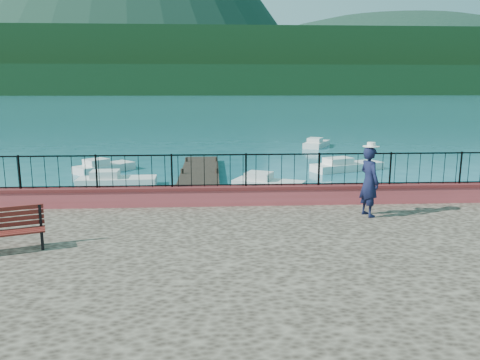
{
  "coord_description": "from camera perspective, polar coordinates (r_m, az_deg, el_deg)",
  "views": [
    {
      "loc": [
        -1.27,
        -10.0,
        4.68
      ],
      "look_at": [
        -0.58,
        2.0,
        2.3
      ],
      "focal_mm": 35.0,
      "sensor_mm": 36.0,
      "label": 1
    }
  ],
  "objects": [
    {
      "name": "park_bench",
      "position": [
        11.36,
        -26.81,
        -6.39
      ],
      "size": [
        1.74,
        1.08,
        0.92
      ],
      "rotation": [
        0.0,
        0.0,
        0.35
      ],
      "color": "black",
      "rests_on": "promenade"
    },
    {
      "name": "parapet",
      "position": [
        14.12,
        1.94,
        -1.86
      ],
      "size": [
        28.0,
        0.46,
        0.58
      ],
      "primitive_type": "cube",
      "color": "#B7424C",
      "rests_on": "promenade"
    },
    {
      "name": "companion_hill",
      "position": [
        611.46,
        18.22,
        10.22
      ],
      "size": [
        448.0,
        384.0,
        180.0
      ],
      "primitive_type": "ellipsoid",
      "color": "#142D23",
      "rests_on": "ground"
    },
    {
      "name": "foothills",
      "position": [
        370.41,
        -3.19,
        13.87
      ],
      "size": [
        900.0,
        120.0,
        44.0
      ],
      "primitive_type": "cube",
      "color": "black",
      "rests_on": "ground"
    },
    {
      "name": "ground",
      "position": [
        11.11,
        3.67,
        -13.73
      ],
      "size": [
        2000.0,
        2000.0,
        0.0
      ],
      "primitive_type": "plane",
      "color": "#19596B",
      "rests_on": "ground"
    },
    {
      "name": "far_forest",
      "position": [
        310.03,
        -3.13,
        11.99
      ],
      "size": [
        900.0,
        60.0,
        18.0
      ],
      "primitive_type": "cube",
      "color": "black",
      "rests_on": "ground"
    },
    {
      "name": "railing",
      "position": [
        13.97,
        1.96,
        1.2
      ],
      "size": [
        27.0,
        0.05,
        0.95
      ],
      "primitive_type": "cube",
      "color": "black",
      "rests_on": "parapet"
    },
    {
      "name": "boat_5",
      "position": [
        38.11,
        9.33,
        4.61
      ],
      "size": [
        2.77,
        3.66,
        0.8
      ],
      "primitive_type": "cube",
      "rotation": [
        0.0,
        0.0,
        1.08
      ],
      "color": "silver",
      "rests_on": "ground"
    },
    {
      "name": "person",
      "position": [
        13.22,
        15.48,
        -0.2
      ],
      "size": [
        0.64,
        0.8,
        1.92
      ],
      "primitive_type": "imported",
      "rotation": [
        0.0,
        0.0,
        1.86
      ],
      "color": "black",
      "rests_on": "promenade"
    },
    {
      "name": "boat_1",
      "position": [
        21.85,
        3.51,
        -0.11
      ],
      "size": [
        3.49,
        2.58,
        0.8
      ],
      "primitive_type": "cube",
      "rotation": [
        0.0,
        0.0,
        -0.45
      ],
      "color": "silver",
      "rests_on": "ground"
    },
    {
      "name": "hat",
      "position": [
        13.06,
        15.71,
        4.19
      ],
      "size": [
        0.44,
        0.44,
        0.12
      ],
      "primitive_type": "cylinder",
      "color": "white",
      "rests_on": "person"
    },
    {
      "name": "dock",
      "position": [
        22.47,
        -5.1,
        -0.47
      ],
      "size": [
        2.0,
        16.0,
        0.3
      ],
      "primitive_type": "cube",
      "color": "#2D231C",
      "rests_on": "ground"
    },
    {
      "name": "boat_3",
      "position": [
        27.55,
        -16.21,
        1.82
      ],
      "size": [
        3.27,
        3.28,
        0.8
      ],
      "primitive_type": "cube",
      "rotation": [
        0.0,
        0.0,
        0.79
      ],
      "color": "silver",
      "rests_on": "ground"
    },
    {
      "name": "boat_0",
      "position": [
        23.28,
        -14.77,
        0.23
      ],
      "size": [
        3.74,
        1.43,
        0.8
      ],
      "primitive_type": "cube",
      "rotation": [
        0.0,
        0.0,
        0.04
      ],
      "color": "silver",
      "rests_on": "ground"
    },
    {
      "name": "boat_2",
      "position": [
        27.52,
        12.94,
        1.97
      ],
      "size": [
        4.46,
        2.77,
        0.8
      ],
      "primitive_type": "cube",
      "rotation": [
        0.0,
        0.0,
        0.37
      ],
      "color": "silver",
      "rests_on": "ground"
    }
  ]
}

